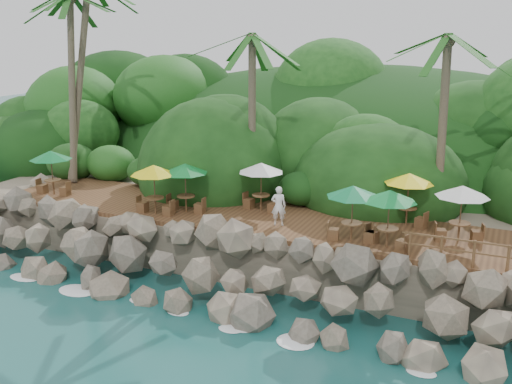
% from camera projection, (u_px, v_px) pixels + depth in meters
% --- Properties ---
extents(ground, '(140.00, 140.00, 0.00)m').
position_uv_depth(ground, '(189.00, 319.00, 21.52)').
color(ground, '#19514F').
rests_on(ground, ground).
extents(land_base, '(32.00, 25.20, 2.10)m').
position_uv_depth(land_base, '(324.00, 190.00, 35.30)').
color(land_base, gray).
rests_on(land_base, ground).
extents(jungle_hill, '(44.80, 28.00, 15.40)m').
position_uv_depth(jungle_hill, '(356.00, 180.00, 42.17)').
color(jungle_hill, '#143811').
rests_on(jungle_hill, ground).
extents(seawall, '(29.00, 4.00, 2.30)m').
position_uv_depth(seawall, '(214.00, 271.00, 22.97)').
color(seawall, gray).
rests_on(seawall, ground).
extents(terrace, '(26.00, 5.00, 0.20)m').
position_uv_depth(terrace, '(256.00, 218.00, 26.21)').
color(terrace, brown).
rests_on(terrace, land_base).
extents(jungle_foliage, '(44.00, 16.00, 12.00)m').
position_uv_depth(jungle_foliage, '(318.00, 211.00, 34.70)').
color(jungle_foliage, '#143811').
rests_on(jungle_foliage, ground).
extents(foam_line, '(25.20, 0.80, 0.06)m').
position_uv_depth(foam_line, '(193.00, 315.00, 21.77)').
color(foam_line, white).
rests_on(foam_line, ground).
extents(palapa, '(4.74, 4.74, 4.60)m').
position_uv_depth(palapa, '(232.00, 123.00, 29.73)').
color(palapa, brown).
rests_on(palapa, ground).
extents(dining_clusters, '(24.75, 5.19, 2.26)m').
position_uv_depth(dining_clusters, '(297.00, 183.00, 24.30)').
color(dining_clusters, brown).
rests_on(dining_clusters, terrace).
extents(waiter, '(0.72, 0.58, 1.72)m').
position_uv_depth(waiter, '(279.00, 206.00, 24.63)').
color(waiter, white).
rests_on(waiter, terrace).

